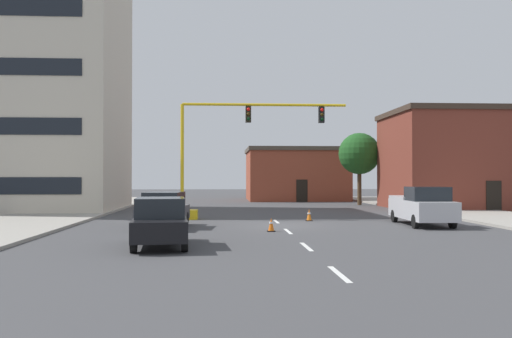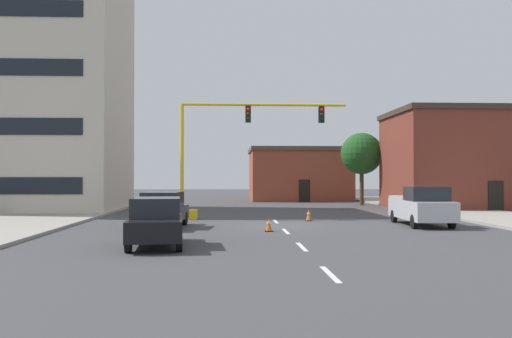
{
  "view_description": "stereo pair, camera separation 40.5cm",
  "coord_description": "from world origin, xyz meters",
  "px_view_note": "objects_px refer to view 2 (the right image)",
  "views": [
    {
      "loc": [
        -2.99,
        -28.0,
        2.5
      ],
      "look_at": [
        -0.94,
        5.53,
        2.96
      ],
      "focal_mm": 38.75,
      "sensor_mm": 36.0,
      "label": 1
    },
    {
      "loc": [
        -2.59,
        -28.02,
        2.5
      ],
      "look_at": [
        -0.94,
        5.53,
        2.96
      ],
      "focal_mm": 38.75,
      "sensor_mm": 36.0,
      "label": 2
    }
  ],
  "objects_px": {
    "pickup_truck_silver": "(421,206)",
    "sedan_black_near_left": "(156,222)",
    "tree_right_far": "(362,154)",
    "traffic_signal_gantry": "(207,179)",
    "traffic_cone_roadside_b": "(309,215)",
    "traffic_cone_roadside_a": "(269,225)",
    "sedan_dark_gray_mid_left": "(162,210)"
  },
  "relations": [
    {
      "from": "traffic_signal_gantry",
      "to": "sedan_black_near_left",
      "type": "height_order",
      "value": "traffic_signal_gantry"
    },
    {
      "from": "traffic_signal_gantry",
      "to": "traffic_cone_roadside_b",
      "type": "bearing_deg",
      "value": -16.24
    },
    {
      "from": "sedan_dark_gray_mid_left",
      "to": "traffic_cone_roadside_a",
      "type": "height_order",
      "value": "sedan_dark_gray_mid_left"
    },
    {
      "from": "pickup_truck_silver",
      "to": "traffic_cone_roadside_b",
      "type": "relative_size",
      "value": 8.2
    },
    {
      "from": "traffic_signal_gantry",
      "to": "pickup_truck_silver",
      "type": "distance_m",
      "value": 12.19
    },
    {
      "from": "sedan_black_near_left",
      "to": "traffic_cone_roadside_b",
      "type": "distance_m",
      "value": 13.04
    },
    {
      "from": "pickup_truck_silver",
      "to": "traffic_cone_roadside_a",
      "type": "xyz_separation_m",
      "value": [
        -8.0,
        -2.72,
        -0.67
      ]
    },
    {
      "from": "pickup_truck_silver",
      "to": "traffic_cone_roadside_b",
      "type": "distance_m",
      "value": 6.22
    },
    {
      "from": "traffic_signal_gantry",
      "to": "traffic_cone_roadside_b",
      "type": "relative_size",
      "value": 15.89
    },
    {
      "from": "traffic_signal_gantry",
      "to": "traffic_cone_roadside_a",
      "type": "height_order",
      "value": "traffic_signal_gantry"
    },
    {
      "from": "sedan_dark_gray_mid_left",
      "to": "traffic_cone_roadside_a",
      "type": "distance_m",
      "value": 5.52
    },
    {
      "from": "traffic_signal_gantry",
      "to": "sedan_black_near_left",
      "type": "distance_m",
      "value": 12.76
    },
    {
      "from": "tree_right_far",
      "to": "pickup_truck_silver",
      "type": "xyz_separation_m",
      "value": [
        -1.78,
        -19.97,
        -3.51
      ]
    },
    {
      "from": "pickup_truck_silver",
      "to": "sedan_dark_gray_mid_left",
      "type": "height_order",
      "value": "pickup_truck_silver"
    },
    {
      "from": "sedan_black_near_left",
      "to": "tree_right_far",
      "type": "bearing_deg",
      "value": 62.89
    },
    {
      "from": "tree_right_far",
      "to": "traffic_cone_roadside_a",
      "type": "xyz_separation_m",
      "value": [
        -9.78,
        -22.69,
        -4.18
      ]
    },
    {
      "from": "traffic_signal_gantry",
      "to": "sedan_dark_gray_mid_left",
      "type": "relative_size",
      "value": 2.27
    },
    {
      "from": "traffic_signal_gantry",
      "to": "sedan_dark_gray_mid_left",
      "type": "xyz_separation_m",
      "value": [
        -1.94,
        -5.41,
        -1.45
      ]
    },
    {
      "from": "sedan_black_near_left",
      "to": "traffic_cone_roadside_a",
      "type": "distance_m",
      "value": 6.77
    },
    {
      "from": "pickup_truck_silver",
      "to": "traffic_cone_roadside_a",
      "type": "height_order",
      "value": "pickup_truck_silver"
    },
    {
      "from": "sedan_black_near_left",
      "to": "traffic_cone_roadside_b",
      "type": "xyz_separation_m",
      "value": [
        7.1,
        10.92,
        -0.56
      ]
    },
    {
      "from": "tree_right_far",
      "to": "sedan_black_near_left",
      "type": "xyz_separation_m",
      "value": [
        -14.21,
        -27.76,
        -3.6
      ]
    },
    {
      "from": "sedan_dark_gray_mid_left",
      "to": "sedan_black_near_left",
      "type": "bearing_deg",
      "value": -85.05
    },
    {
      "from": "sedan_dark_gray_mid_left",
      "to": "traffic_cone_roadside_b",
      "type": "xyz_separation_m",
      "value": [
        7.72,
        3.73,
        -0.56
      ]
    },
    {
      "from": "traffic_signal_gantry",
      "to": "sedan_dark_gray_mid_left",
      "type": "height_order",
      "value": "traffic_signal_gantry"
    },
    {
      "from": "pickup_truck_silver",
      "to": "sedan_dark_gray_mid_left",
      "type": "bearing_deg",
      "value": -177.37
    },
    {
      "from": "traffic_signal_gantry",
      "to": "pickup_truck_silver",
      "type": "height_order",
      "value": "traffic_signal_gantry"
    },
    {
      "from": "pickup_truck_silver",
      "to": "sedan_black_near_left",
      "type": "distance_m",
      "value": 14.68
    },
    {
      "from": "sedan_dark_gray_mid_left",
      "to": "traffic_cone_roadside_a",
      "type": "relative_size",
      "value": 7.47
    },
    {
      "from": "tree_right_far",
      "to": "traffic_cone_roadside_a",
      "type": "relative_size",
      "value": 10.14
    },
    {
      "from": "pickup_truck_silver",
      "to": "traffic_cone_roadside_a",
      "type": "distance_m",
      "value": 8.48
    },
    {
      "from": "traffic_cone_roadside_a",
      "to": "pickup_truck_silver",
      "type": "bearing_deg",
      "value": 18.77
    }
  ]
}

